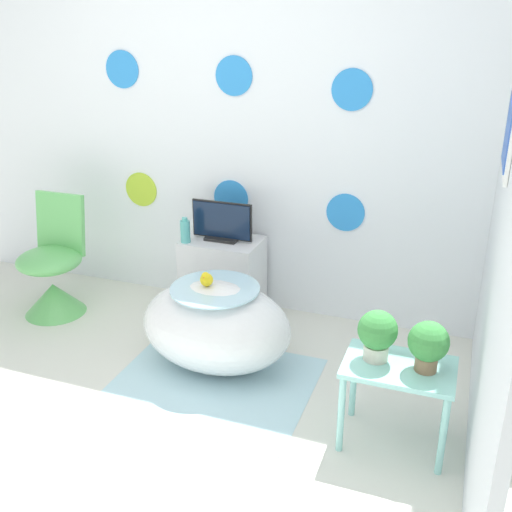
# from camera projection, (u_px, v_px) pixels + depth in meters

# --- Properties ---
(ground_plane) EXTENTS (12.00, 12.00, 0.00)m
(ground_plane) POSITION_uv_depth(u_px,v_px,m) (90.00, 463.00, 2.72)
(ground_plane) COLOR silver
(wall_back_dotted) EXTENTS (4.20, 0.05, 2.60)m
(wall_back_dotted) POSITION_uv_depth(u_px,v_px,m) (235.00, 115.00, 3.80)
(wall_back_dotted) COLOR white
(wall_back_dotted) RESTS_ON ground_plane
(rug) EXTENTS (1.08, 0.90, 0.01)m
(rug) POSITION_uv_depth(u_px,v_px,m) (213.00, 383.00, 3.31)
(rug) COLOR silver
(rug) RESTS_ON ground_plane
(bathtub) EXTENTS (0.87, 0.61, 0.51)m
(bathtub) POSITION_uv_depth(u_px,v_px,m) (216.00, 326.00, 3.39)
(bathtub) COLOR white
(bathtub) RESTS_ON ground_plane
(rubber_duck) EXTENTS (0.07, 0.08, 0.09)m
(rubber_duck) POSITION_uv_depth(u_px,v_px,m) (206.00, 279.00, 3.27)
(rubber_duck) COLOR yellow
(rubber_duck) RESTS_ON bathtub
(chair) EXTENTS (0.43, 0.43, 0.80)m
(chair) POSITION_uv_depth(u_px,v_px,m) (53.00, 277.00, 4.02)
(chair) COLOR #66C166
(chair) RESTS_ON ground_plane
(tv_cabinet) EXTENTS (0.50, 0.35, 0.53)m
(tv_cabinet) POSITION_uv_depth(u_px,v_px,m) (223.00, 277.00, 4.00)
(tv_cabinet) COLOR silver
(tv_cabinet) RESTS_ON ground_plane
(tv) EXTENTS (0.41, 0.12, 0.26)m
(tv) POSITION_uv_depth(u_px,v_px,m) (222.00, 223.00, 3.86)
(tv) COLOR black
(tv) RESTS_ON tv_cabinet
(vase) EXTENTS (0.06, 0.06, 0.17)m
(vase) POSITION_uv_depth(u_px,v_px,m) (185.00, 231.00, 3.83)
(vase) COLOR #51B2AD
(vase) RESTS_ON tv_cabinet
(side_table) EXTENTS (0.50, 0.34, 0.43)m
(side_table) POSITION_uv_depth(u_px,v_px,m) (398.00, 379.00, 2.73)
(side_table) COLOR #99E0D8
(side_table) RESTS_ON ground_plane
(potted_plant_left) EXTENTS (0.18, 0.18, 0.24)m
(potted_plant_left) POSITION_uv_depth(u_px,v_px,m) (377.00, 333.00, 2.70)
(potted_plant_left) COLOR beige
(potted_plant_left) RESTS_ON side_table
(potted_plant_right) EXTENTS (0.18, 0.18, 0.24)m
(potted_plant_right) POSITION_uv_depth(u_px,v_px,m) (428.00, 344.00, 2.62)
(potted_plant_right) COLOR #8C6B4C
(potted_plant_right) RESTS_ON side_table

